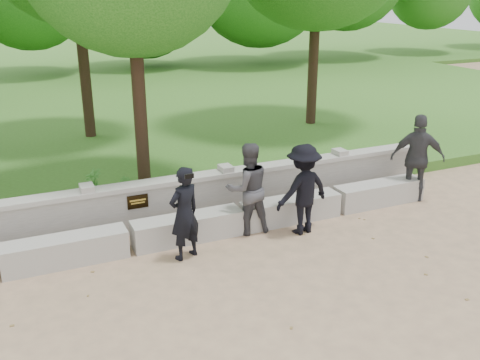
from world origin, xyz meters
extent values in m
plane|color=tan|center=(0.00, 0.00, 0.00)|extent=(80.00, 80.00, 0.00)
cube|color=#375F20|center=(0.00, 14.00, 0.12)|extent=(40.00, 22.00, 0.25)
cube|color=#BAB7AF|center=(-1.00, 1.90, 0.23)|extent=(1.90, 0.45, 0.45)
cube|color=#BAB7AF|center=(1.00, 1.90, 0.23)|extent=(1.90, 0.45, 0.45)
cube|color=#BAB7AF|center=(3.00, 1.90, 0.23)|extent=(1.90, 0.45, 0.45)
cube|color=#BAB7AF|center=(5.00, 1.90, 0.23)|extent=(1.90, 0.45, 0.45)
cube|color=#AFACA5|center=(0.00, 2.60, 0.41)|extent=(12.50, 0.25, 0.82)
cube|color=#BAB7AF|center=(0.00, 2.60, 0.86)|extent=(12.50, 0.35, 0.08)
cube|color=black|center=(0.30, 2.46, 0.62)|extent=(0.36, 0.02, 0.24)
imported|color=black|center=(0.77, 1.33, 0.76)|extent=(0.65, 0.54, 1.53)
cube|color=black|center=(0.77, 1.03, 1.48)|extent=(0.14, 0.07, 0.07)
imported|color=#404045|center=(2.08, 1.80, 0.82)|extent=(0.82, 0.65, 1.63)
imported|color=black|center=(2.94, 1.40, 0.80)|extent=(1.12, 0.76, 1.61)
imported|color=#37373B|center=(5.80, 1.80, 0.88)|extent=(1.10, 0.95, 1.77)
cylinder|color=#382619|center=(0.49, 8.60, 2.36)|extent=(0.28, 0.28, 4.22)
cylinder|color=#382619|center=(0.85, 4.18, 2.17)|extent=(0.26, 0.26, 3.84)
cylinder|color=#382619|center=(6.76, 7.42, 2.38)|extent=(0.29, 0.29, 4.25)
imported|color=#367628|center=(0.26, 3.30, 0.52)|extent=(0.30, 0.34, 0.53)
imported|color=#367628|center=(-0.25, 3.58, 0.59)|extent=(0.45, 0.48, 0.69)
camera|label=1|loc=(-1.56, -6.00, 4.09)|focal=40.00mm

